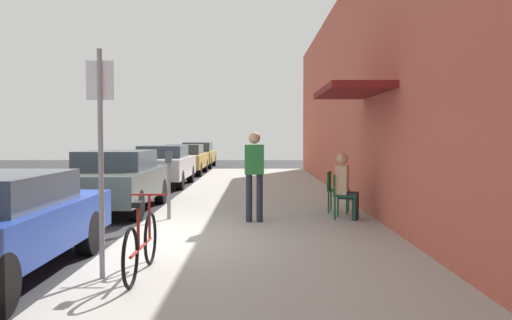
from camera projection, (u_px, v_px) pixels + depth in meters
name	position (u px, v px, depth m)	size (l,w,h in m)	color
ground_plane	(117.00, 249.00, 8.06)	(60.00, 60.00, 0.00)	#2D2D30
sidewalk_slab	(262.00, 223.00, 10.05)	(4.50, 32.00, 0.12)	#9E9B93
building_facade	(388.00, 79.00, 9.92)	(1.40, 32.00, 5.67)	#BC5442
parked_car_1	(117.00, 180.00, 12.11)	(1.80, 4.40, 1.40)	#47514C
parked_car_2	(164.00, 165.00, 18.26)	(1.80, 4.40, 1.41)	#B7B7BC
parked_car_3	(186.00, 159.00, 23.85)	(1.80, 4.40, 1.36)	#A58433
parked_car_4	(199.00, 154.00, 29.11)	(1.80, 4.40, 1.40)	#A58433
parking_meter	(170.00, 180.00, 10.19)	(0.12, 0.10, 1.32)	slate
street_sign	(102.00, 145.00, 5.90)	(0.32, 0.06, 2.60)	gray
bicycle_0	(142.00, 245.00, 6.07)	(0.46, 1.71, 0.90)	black
cafe_chair_0	(343.00, 193.00, 10.19)	(0.55, 0.55, 0.87)	#14592D
seated_patron_0	(346.00, 184.00, 10.16)	(0.51, 0.46, 1.29)	#232838
cafe_chair_1	(336.00, 189.00, 11.10)	(0.54, 0.54, 0.87)	#14592D
pedestrian_standing	(255.00, 169.00, 9.83)	(0.36, 0.22, 1.70)	#232838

